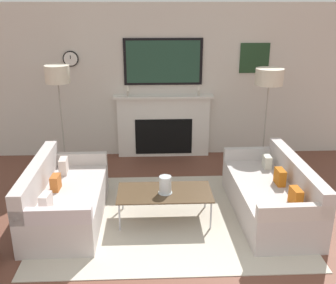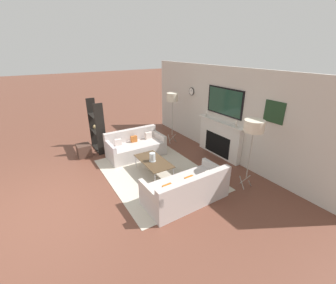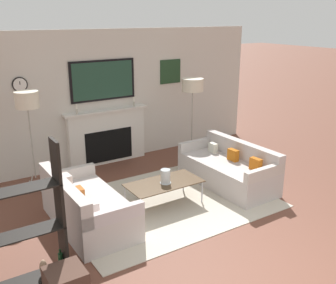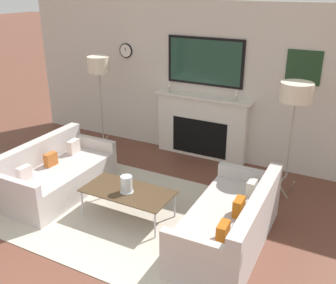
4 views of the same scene
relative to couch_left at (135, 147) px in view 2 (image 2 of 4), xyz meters
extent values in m
plane|color=brown|center=(1.36, -2.77, -0.28)|extent=(60.00, 60.00, 0.00)
cube|color=beige|center=(1.36, 2.36, 1.07)|extent=(7.33, 0.07, 2.70)
cube|color=silver|center=(1.36, 2.24, 0.26)|extent=(1.66, 0.16, 1.09)
cube|color=black|center=(1.36, 2.16, 0.11)|extent=(1.03, 0.01, 0.65)
cube|color=silver|center=(1.36, 2.22, 0.83)|extent=(1.78, 0.22, 0.04)
cylinder|color=#B2AD9E|center=(0.74, 2.19, 0.90)|extent=(0.04, 0.04, 0.10)
cylinder|color=white|center=(0.74, 2.19, 0.99)|extent=(0.03, 0.03, 0.09)
cylinder|color=#B2AD9E|center=(1.99, 2.19, 0.90)|extent=(0.04, 0.04, 0.10)
cylinder|color=white|center=(1.99, 2.19, 0.99)|extent=(0.03, 0.03, 0.09)
cube|color=black|center=(1.36, 2.31, 1.43)|extent=(1.37, 0.04, 0.81)
cube|color=#1E4233|center=(1.36, 2.29, 1.43)|extent=(1.28, 0.01, 0.73)
cylinder|color=black|center=(-0.23, 2.31, 1.49)|extent=(0.27, 0.02, 0.27)
cylinder|color=silver|center=(-0.23, 2.30, 1.49)|extent=(0.23, 0.00, 0.23)
cube|color=black|center=(-0.23, 2.29, 1.52)|extent=(0.01, 0.00, 0.06)
cube|color=#1E3B21|center=(2.97, 2.31, 1.49)|extent=(0.52, 0.02, 0.52)
cube|color=beige|center=(1.36, 0.00, -0.28)|extent=(3.34, 2.48, 0.01)
cube|color=beige|center=(0.05, 0.00, -0.07)|extent=(0.89, 1.74, 0.43)
cube|color=beige|center=(-0.31, 0.00, 0.33)|extent=(0.17, 1.74, 0.36)
cube|color=beige|center=(0.04, 0.82, 0.24)|extent=(0.88, 0.11, 0.18)
cube|color=#C0B3B5|center=(0.05, -0.82, 0.24)|extent=(0.88, 0.11, 0.18)
cube|color=beige|center=(-0.09, 0.51, 0.26)|extent=(0.11, 0.22, 0.22)
cube|color=#B35E27|center=(-0.09, 0.00, 0.25)|extent=(0.11, 0.20, 0.19)
cube|color=beige|center=(-0.08, -0.51, 0.25)|extent=(0.12, 0.21, 0.20)
cube|color=beige|center=(2.68, 0.00, -0.06)|extent=(0.90, 1.88, 0.45)
cube|color=beige|center=(3.03, 0.01, 0.32)|extent=(0.20, 1.86, 0.32)
cube|color=beige|center=(2.70, -0.88, 0.25)|extent=(0.86, 0.12, 0.18)
cube|color=beige|center=(2.66, 0.88, 0.25)|extent=(0.86, 0.12, 0.18)
cube|color=#B75B16|center=(2.82, -0.55, 0.27)|extent=(0.11, 0.21, 0.21)
cube|color=#B35C14|center=(2.81, 0.00, 0.27)|extent=(0.11, 0.21, 0.21)
cube|color=beige|center=(2.80, 0.56, 0.25)|extent=(0.10, 0.18, 0.18)
cube|color=#4C3823|center=(1.30, -0.05, 0.11)|extent=(1.21, 0.62, 0.02)
cylinder|color=#B7B7BC|center=(0.74, -0.32, -0.09)|extent=(0.02, 0.02, 0.38)
cylinder|color=#B7B7BC|center=(1.87, -0.32, -0.09)|extent=(0.02, 0.02, 0.38)
cylinder|color=#B7B7BC|center=(0.74, 0.21, -0.09)|extent=(0.02, 0.02, 0.38)
cylinder|color=#B7B7BC|center=(1.87, 0.21, -0.09)|extent=(0.02, 0.02, 0.38)
cylinder|color=silver|center=(1.31, -0.09, 0.23)|extent=(0.16, 0.16, 0.23)
cylinder|color=silver|center=(1.31, -0.09, 0.18)|extent=(0.09, 0.09, 0.13)
cylinder|color=silver|center=(1.31, -0.09, 0.12)|extent=(0.18, 0.18, 0.01)
cylinder|color=#9E998E|center=(-0.20, 1.60, -0.15)|extent=(0.09, 0.23, 0.28)
cylinder|color=#9E998E|center=(-0.39, 1.64, -0.15)|extent=(0.17, 0.19, 0.28)
cylinder|color=#9E998E|center=(-0.33, 1.46, -0.15)|extent=(0.23, 0.07, 0.28)
cylinder|color=#9E998E|center=(-0.31, 1.57, 0.61)|extent=(0.02, 0.02, 1.23)
cylinder|color=beige|center=(-0.31, 1.57, 1.36)|extent=(0.38, 0.38, 0.27)
cylinder|color=#9E998E|center=(3.14, 1.60, -0.15)|extent=(0.09, 0.23, 0.27)
cylinder|color=#9E998E|center=(2.95, 1.64, -0.15)|extent=(0.17, 0.19, 0.27)
cylinder|color=#9E998E|center=(3.01, 1.46, -0.15)|extent=(0.23, 0.07, 0.27)
cylinder|color=#9E998E|center=(3.03, 1.57, 0.57)|extent=(0.02, 0.02, 1.18)
cylinder|color=beige|center=(3.03, 1.57, 1.29)|extent=(0.45, 0.45, 0.26)
cube|color=black|center=(-1.51, -0.86, 0.55)|extent=(0.04, 0.28, 1.66)
cube|color=black|center=(-0.62, -0.86, 0.55)|extent=(0.04, 0.28, 1.66)
cube|color=black|center=(-1.06, -0.86, -0.25)|extent=(0.93, 0.28, 0.02)
cube|color=black|center=(-1.06, -0.86, 0.36)|extent=(0.93, 0.28, 0.01)
cube|color=black|center=(-1.06, -0.86, 0.89)|extent=(0.93, 0.28, 0.02)
ellipsoid|color=tan|center=(-1.37, -0.86, 0.43)|extent=(0.10, 0.10, 0.14)
cylinder|color=#194223|center=(-0.67, -0.86, -0.14)|extent=(0.06, 0.06, 0.22)
cylinder|color=#194223|center=(-0.67, -0.86, 0.00)|extent=(0.03, 0.03, 0.05)
ellipsoid|color=tan|center=(-0.88, -0.87, -0.14)|extent=(0.09, 0.09, 0.21)
cube|color=#4A3228|center=(-0.79, -1.40, -0.09)|extent=(0.40, 0.40, 0.39)
camera|label=1|loc=(1.15, -4.59, 2.42)|focal=42.00mm
camera|label=2|loc=(6.03, -2.52, 2.87)|focal=24.00mm
camera|label=3|loc=(-1.78, -4.94, 2.67)|focal=42.00mm
camera|label=4|loc=(3.92, -3.85, 2.70)|focal=42.00mm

